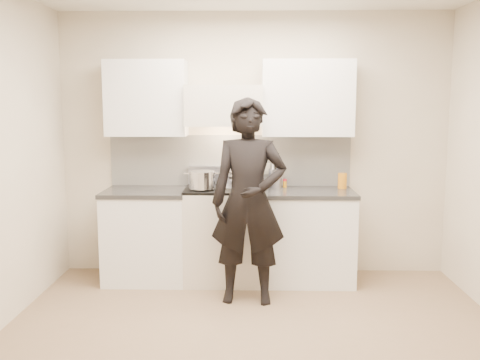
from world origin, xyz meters
name	(u,v)px	position (x,y,z in m)	size (l,w,h in m)	color
ground_plane	(254,341)	(0.00, 0.00, 0.00)	(4.00, 4.00, 0.00)	#82664E
room_shell	(247,126)	(-0.06, 0.37, 1.60)	(4.04, 3.54, 2.70)	#BFB19A
stove	(224,234)	(-0.30, 1.42, 0.47)	(0.76, 0.65, 0.96)	beige
counter_right	(307,236)	(0.53, 1.43, 0.46)	(0.92, 0.67, 0.92)	white
counter_left	(147,235)	(-1.08, 1.43, 0.46)	(0.82, 0.67, 0.92)	white
wok	(244,175)	(-0.10, 1.54, 1.06)	(0.36, 0.44, 0.29)	silver
stock_pot	(202,180)	(-0.50, 1.29, 1.04)	(0.36, 0.26, 0.17)	silver
utensil_crock	(275,177)	(0.22, 1.61, 1.03)	(0.13, 0.13, 0.36)	#979AAD
spice_jar	(285,183)	(0.32, 1.61, 0.96)	(0.04, 0.04, 0.09)	orange
oil_glass	(342,181)	(0.89, 1.56, 1.00)	(0.09, 0.09, 0.16)	orange
person	(249,201)	(-0.05, 0.84, 0.91)	(0.67, 0.44, 1.83)	black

